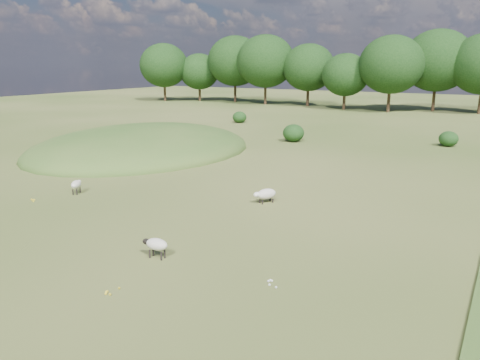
% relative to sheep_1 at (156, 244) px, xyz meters
% --- Properties ---
extents(ground, '(160.00, 160.00, 0.00)m').
position_rel_sheep_1_xyz_m(ground, '(-3.31, 24.24, -0.53)').
color(ground, '#304C17').
rests_on(ground, ground).
extents(mound, '(16.00, 20.00, 4.00)m').
position_rel_sheep_1_xyz_m(mound, '(-15.31, 16.24, -0.53)').
color(mound, '#33561E').
rests_on(mound, ground).
extents(treeline, '(96.28, 14.66, 11.70)m').
position_rel_sheep_1_xyz_m(treeline, '(-4.37, 59.68, 6.03)').
color(treeline, black).
rests_on(treeline, ground).
extents(shrubs, '(25.26, 11.08, 1.57)m').
position_rel_sheep_1_xyz_m(shrubs, '(-6.41, 30.29, 0.19)').
color(shrubs, black).
rests_on(shrubs, ground).
extents(sheep_1, '(1.07, 0.54, 0.76)m').
position_rel_sheep_1_xyz_m(sheep_1, '(0.00, 0.00, 0.00)').
color(sheep_1, '#BDB39C').
rests_on(sheep_1, ground).
extents(sheep_2, '(1.04, 1.30, 0.74)m').
position_rel_sheep_1_xyz_m(sheep_2, '(0.23, 8.21, -0.06)').
color(sheep_2, '#BDB39C').
rests_on(sheep_2, ground).
extents(sheep_3, '(0.80, 1.06, 0.75)m').
position_rel_sheep_1_xyz_m(sheep_3, '(-9.47, 4.49, -0.01)').
color(sheep_3, '#BDB39C').
rests_on(sheep_3, ground).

